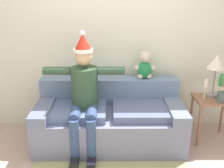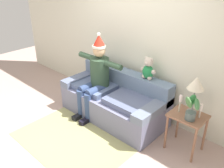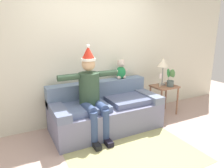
% 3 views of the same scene
% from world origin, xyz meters
% --- Properties ---
extents(back_wall, '(7.00, 0.10, 2.70)m').
position_xyz_m(back_wall, '(0.00, 1.55, 1.35)').
color(back_wall, beige).
rests_on(back_wall, ground_plane).
extents(couch, '(1.93, 0.90, 0.82)m').
position_xyz_m(couch, '(0.00, 1.02, 0.33)').
color(couch, slate).
rests_on(couch, ground_plane).
extents(person_seated, '(1.02, 0.77, 1.53)m').
position_xyz_m(person_seated, '(-0.32, 0.86, 0.78)').
color(person_seated, '#2F4833').
rests_on(person_seated, ground_plane).
extents(teddy_bear, '(0.29, 0.17, 0.38)m').
position_xyz_m(teddy_bear, '(0.49, 1.30, 0.99)').
color(teddy_bear, '#218043').
rests_on(teddy_bear, couch).
extents(side_table, '(0.50, 0.42, 0.62)m').
position_xyz_m(side_table, '(1.40, 1.04, 0.50)').
color(side_table, '#8C5E45').
rests_on(side_table, ground_plane).
extents(table_lamp, '(0.24, 0.24, 0.57)m').
position_xyz_m(table_lamp, '(1.40, 1.13, 1.07)').
color(table_lamp, gray).
rests_on(table_lamp, side_table).
extents(potted_plant, '(0.22, 0.25, 0.39)m').
position_xyz_m(potted_plant, '(1.46, 0.95, 0.80)').
color(potted_plant, '#4E5D5A').
rests_on(potted_plant, side_table).
extents(candle_tall, '(0.04, 0.04, 0.28)m').
position_xyz_m(candle_tall, '(1.26, 1.02, 0.80)').
color(candle_tall, beige).
rests_on(candle_tall, side_table).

